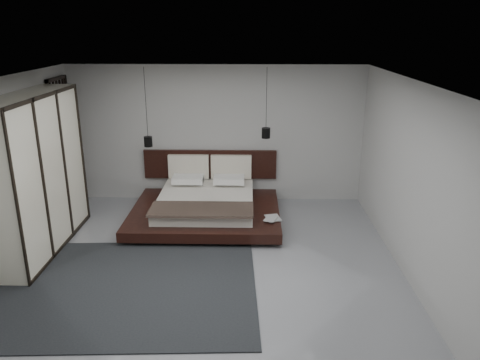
{
  "coord_description": "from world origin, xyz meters",
  "views": [
    {
      "loc": [
        0.71,
        -6.38,
        3.5
      ],
      "look_at": [
        0.53,
        1.2,
        1.01
      ],
      "focal_mm": 35.0,
      "sensor_mm": 36.0,
      "label": 1
    }
  ],
  "objects_px": {
    "lattice_screen": "(64,145)",
    "pendant_right": "(266,133)",
    "rug": "(114,287)",
    "pendant_left": "(148,141)",
    "wardrobe": "(36,174)",
    "bed": "(206,204)"
  },
  "relations": [
    {
      "from": "rug",
      "to": "wardrobe",
      "type": "bearing_deg",
      "value": 139.71
    },
    {
      "from": "wardrobe",
      "to": "rug",
      "type": "xyz_separation_m",
      "value": [
        1.5,
        -1.27,
        -1.26
      ]
    },
    {
      "from": "pendant_left",
      "to": "rug",
      "type": "height_order",
      "value": "pendant_left"
    },
    {
      "from": "lattice_screen",
      "to": "pendant_right",
      "type": "bearing_deg",
      "value": -1.6
    },
    {
      "from": "lattice_screen",
      "to": "bed",
      "type": "bearing_deg",
      "value": -10.86
    },
    {
      "from": "pendant_right",
      "to": "rug",
      "type": "distance_m",
      "value": 4.03
    },
    {
      "from": "pendant_right",
      "to": "wardrobe",
      "type": "relative_size",
      "value": 0.51
    },
    {
      "from": "rug",
      "to": "pendant_right",
      "type": "bearing_deg",
      "value": 53.58
    },
    {
      "from": "pendant_right",
      "to": "wardrobe",
      "type": "bearing_deg",
      "value": -155.15
    },
    {
      "from": "pendant_right",
      "to": "bed",
      "type": "bearing_deg",
      "value": -159.12
    },
    {
      "from": "lattice_screen",
      "to": "pendant_left",
      "type": "xyz_separation_m",
      "value": [
        1.69,
        -0.11,
        0.11
      ]
    },
    {
      "from": "pendant_left",
      "to": "pendant_right",
      "type": "relative_size",
      "value": 1.13
    },
    {
      "from": "pendant_right",
      "to": "wardrobe",
      "type": "xyz_separation_m",
      "value": [
        -3.7,
        -1.71,
        -0.31
      ]
    },
    {
      "from": "pendant_right",
      "to": "wardrobe",
      "type": "height_order",
      "value": "pendant_right"
    },
    {
      "from": "lattice_screen",
      "to": "wardrobe",
      "type": "bearing_deg",
      "value": -82.14
    },
    {
      "from": "wardrobe",
      "to": "pendant_left",
      "type": "bearing_deg",
      "value": 49.96
    },
    {
      "from": "lattice_screen",
      "to": "pendant_left",
      "type": "distance_m",
      "value": 1.7
    },
    {
      "from": "lattice_screen",
      "to": "pendant_left",
      "type": "bearing_deg",
      "value": -3.74
    },
    {
      "from": "bed",
      "to": "pendant_right",
      "type": "height_order",
      "value": "pendant_right"
    },
    {
      "from": "lattice_screen",
      "to": "rug",
      "type": "relative_size",
      "value": 0.65
    },
    {
      "from": "pendant_right",
      "to": "pendant_left",
      "type": "bearing_deg",
      "value": 180.0
    },
    {
      "from": "lattice_screen",
      "to": "rug",
      "type": "xyz_separation_m",
      "value": [
        1.75,
        -3.09,
        -1.29
      ]
    }
  ]
}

